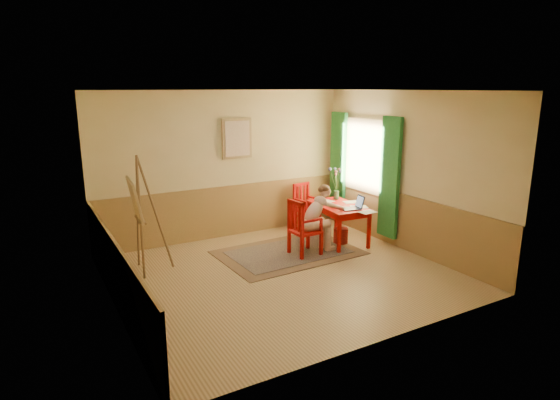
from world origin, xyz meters
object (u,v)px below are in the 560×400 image
chair_back (305,206)px  chair_left (303,228)px  laptop (353,206)px  figure (317,216)px  easel (138,204)px  table (338,210)px

chair_back → chair_left: bearing=-124.2°
chair_back → laptop: size_ratio=2.18×
figure → easel: (-2.91, 0.63, 0.44)m
chair_left → figure: figure is taller
chair_back → easel: (-3.51, -0.70, 0.64)m
table → easel: easel is taller
table → easel: (-3.56, 0.35, 0.47)m
figure → laptop: size_ratio=2.82×
chair_left → figure: bearing=1.9°
chair_back → figure: bearing=-114.5°
chair_back → figure: 1.47m
figure → laptop: bearing=-7.7°
table → chair_left: 1.01m
chair_back → laptop: (0.11, -1.42, 0.30)m
chair_back → easel: easel is taller
table → figure: (-0.66, -0.28, 0.04)m
easel → figure: bearing=-12.2°
chair_left → chair_back: chair_left is taller
laptop → chair_back: bearing=94.4°
table → chair_left: bearing=-163.3°
chair_left → chair_back: 1.61m
chair_left → easel: size_ratio=0.53×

